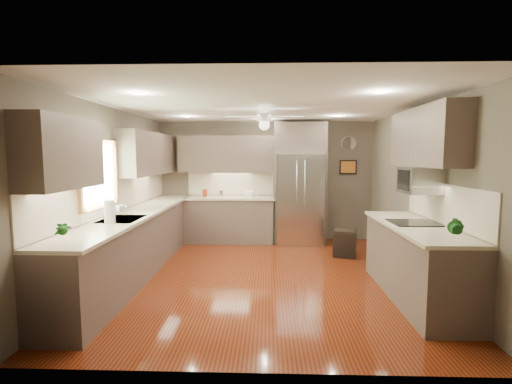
# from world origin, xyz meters

# --- Properties ---
(floor) EXTENTS (5.00, 5.00, 0.00)m
(floor) POSITION_xyz_m (0.00, 0.00, 0.00)
(floor) COLOR #54130B
(floor) RESTS_ON ground
(ceiling) EXTENTS (5.00, 5.00, 0.00)m
(ceiling) POSITION_xyz_m (0.00, 0.00, 2.50)
(ceiling) COLOR white
(ceiling) RESTS_ON ground
(wall_back) EXTENTS (4.50, 0.00, 4.50)m
(wall_back) POSITION_xyz_m (0.00, 2.50, 1.25)
(wall_back) COLOR brown
(wall_back) RESTS_ON ground
(wall_front) EXTENTS (4.50, 0.00, 4.50)m
(wall_front) POSITION_xyz_m (0.00, -2.50, 1.25)
(wall_front) COLOR brown
(wall_front) RESTS_ON ground
(wall_left) EXTENTS (0.00, 5.00, 5.00)m
(wall_left) POSITION_xyz_m (-2.25, 0.00, 1.25)
(wall_left) COLOR brown
(wall_left) RESTS_ON ground
(wall_right) EXTENTS (0.00, 5.00, 5.00)m
(wall_right) POSITION_xyz_m (2.25, 0.00, 1.25)
(wall_right) COLOR brown
(wall_right) RESTS_ON ground
(canister_a) EXTENTS (0.12, 0.12, 0.15)m
(canister_a) POSITION_xyz_m (-1.26, 2.22, 1.02)
(canister_a) COLOR maroon
(canister_a) RESTS_ON back_run
(canister_b) EXTENTS (0.09, 0.09, 0.13)m
(canister_b) POSITION_xyz_m (-0.91, 2.20, 1.01)
(canister_b) COLOR silver
(canister_b) RESTS_ON back_run
(soap_bottle) EXTENTS (0.11, 0.11, 0.19)m
(soap_bottle) POSITION_xyz_m (-2.08, -0.14, 1.03)
(soap_bottle) COLOR white
(soap_bottle) RESTS_ON left_run
(potted_plant_left) EXTENTS (0.18, 0.16, 0.29)m
(potted_plant_left) POSITION_xyz_m (-1.95, -1.92, 1.09)
(potted_plant_left) COLOR #165017
(potted_plant_left) RESTS_ON left_run
(potted_plant_right) EXTENTS (0.21, 0.19, 0.32)m
(potted_plant_right) POSITION_xyz_m (1.92, -1.77, 1.10)
(potted_plant_right) COLOR #165017
(potted_plant_right) RESTS_ON right_run
(bowl) EXTENTS (0.24, 0.24, 0.05)m
(bowl) POSITION_xyz_m (-0.32, 2.18, 0.97)
(bowl) COLOR beige
(bowl) RESTS_ON back_run
(left_run) EXTENTS (0.65, 4.70, 1.45)m
(left_run) POSITION_xyz_m (-1.95, 0.15, 0.48)
(left_run) COLOR #4D3E38
(left_run) RESTS_ON ground
(back_run) EXTENTS (1.85, 0.65, 1.45)m
(back_run) POSITION_xyz_m (-0.72, 2.20, 0.48)
(back_run) COLOR #4D3E38
(back_run) RESTS_ON ground
(uppers) EXTENTS (4.50, 4.70, 0.95)m
(uppers) POSITION_xyz_m (-0.74, 0.71, 1.87)
(uppers) COLOR #4D3E38
(uppers) RESTS_ON wall_left
(window) EXTENTS (0.05, 1.12, 0.92)m
(window) POSITION_xyz_m (-2.22, -0.50, 1.55)
(window) COLOR #BFF2B2
(window) RESTS_ON wall_left
(sink) EXTENTS (0.50, 0.70, 0.32)m
(sink) POSITION_xyz_m (-1.93, -0.50, 0.91)
(sink) COLOR silver
(sink) RESTS_ON left_run
(refrigerator) EXTENTS (1.06, 0.75, 2.45)m
(refrigerator) POSITION_xyz_m (0.70, 2.16, 1.19)
(refrigerator) COLOR silver
(refrigerator) RESTS_ON ground
(right_run) EXTENTS (0.70, 2.20, 1.45)m
(right_run) POSITION_xyz_m (1.93, -0.80, 0.48)
(right_run) COLOR #4D3E38
(right_run) RESTS_ON ground
(microwave) EXTENTS (0.43, 0.55, 0.34)m
(microwave) POSITION_xyz_m (2.03, -0.55, 1.48)
(microwave) COLOR silver
(microwave) RESTS_ON wall_right
(ceiling_fan) EXTENTS (1.18, 1.18, 0.32)m
(ceiling_fan) POSITION_xyz_m (-0.00, 0.30, 2.33)
(ceiling_fan) COLOR white
(ceiling_fan) RESTS_ON ceiling
(recessed_lights) EXTENTS (2.84, 3.14, 0.01)m
(recessed_lights) POSITION_xyz_m (-0.04, 0.40, 2.49)
(recessed_lights) COLOR white
(recessed_lights) RESTS_ON ceiling
(wall_clock) EXTENTS (0.30, 0.03, 0.30)m
(wall_clock) POSITION_xyz_m (1.75, 2.48, 2.05)
(wall_clock) COLOR white
(wall_clock) RESTS_ON wall_back
(framed_print) EXTENTS (0.36, 0.03, 0.30)m
(framed_print) POSITION_xyz_m (1.75, 2.48, 1.55)
(framed_print) COLOR black
(framed_print) RESTS_ON wall_back
(stool) EXTENTS (0.48, 0.48, 0.47)m
(stool) POSITION_xyz_m (1.44, 1.14, 0.24)
(stool) COLOR black
(stool) RESTS_ON ground
(paper_towel) EXTENTS (0.13, 0.13, 0.33)m
(paper_towel) POSITION_xyz_m (-1.94, -0.84, 1.08)
(paper_towel) COLOR white
(paper_towel) RESTS_ON left_run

